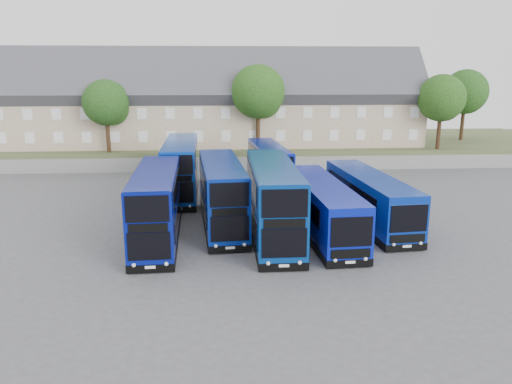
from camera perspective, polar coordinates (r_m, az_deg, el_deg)
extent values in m
plane|color=#4D4D52|center=(30.61, -0.32, -6.42)|extent=(120.00, 120.00, 0.00)
cube|color=slate|center=(53.61, -1.80, 3.23)|extent=(70.00, 0.40, 1.50)
cube|color=#44522E|center=(63.42, -2.10, 5.10)|extent=(80.00, 20.00, 2.00)
cube|color=tan|center=(63.04, -24.59, 7.49)|extent=(6.00, 8.00, 6.00)
cube|color=#3E3E44|center=(62.84, -24.87, 10.20)|extent=(6.00, 10.40, 10.40)
cube|color=brown|center=(62.29, -23.91, 13.82)|extent=(0.60, 0.90, 1.40)
cube|color=tan|center=(61.17, -19.29, 7.80)|extent=(6.00, 8.00, 6.00)
cube|color=#3E3E44|center=(60.97, -19.52, 10.60)|extent=(6.00, 10.40, 10.40)
cube|color=brown|center=(60.54, -18.41, 14.31)|extent=(0.60, 0.90, 1.40)
cube|color=tan|center=(59.84, -13.70, 8.06)|extent=(6.00, 8.00, 6.00)
cube|color=#3E3E44|center=(59.64, -13.87, 10.93)|extent=(6.00, 10.40, 10.40)
cube|color=brown|center=(59.35, -12.62, 14.70)|extent=(0.60, 0.90, 1.40)
cube|color=tan|center=(59.10, -7.91, 8.25)|extent=(6.00, 8.00, 6.00)
cube|color=#3E3E44|center=(58.89, -8.01, 11.16)|extent=(6.00, 10.40, 10.40)
cube|color=brown|center=(58.76, -6.63, 14.94)|extent=(0.60, 0.90, 1.40)
cube|color=tan|center=(58.96, -2.02, 8.36)|extent=(6.00, 8.00, 6.00)
cube|color=#3E3E44|center=(58.75, -2.05, 11.27)|extent=(6.00, 10.40, 10.40)
cube|color=brown|center=(58.77, -0.57, 15.03)|extent=(0.60, 0.90, 1.40)
cube|color=tan|center=(59.43, 3.83, 8.38)|extent=(6.00, 8.00, 6.00)
cube|color=#3E3E44|center=(59.23, 3.88, 11.27)|extent=(6.00, 10.40, 10.40)
cube|color=brown|center=(59.40, 5.42, 14.96)|extent=(0.60, 0.90, 1.40)
cube|color=tan|center=(60.50, 9.54, 8.32)|extent=(6.00, 8.00, 6.00)
cube|color=#3E3E44|center=(60.29, 9.65, 11.16)|extent=(6.00, 10.40, 10.40)
cube|color=brown|center=(60.61, 11.23, 14.74)|extent=(0.60, 0.90, 1.40)
cube|color=tan|center=(62.13, 14.99, 8.18)|extent=(6.00, 8.00, 6.00)
cube|color=#3E3E44|center=(61.93, 15.16, 10.94)|extent=(6.00, 10.40, 10.40)
cube|color=brown|center=(62.38, 16.74, 14.40)|extent=(0.60, 0.90, 1.40)
cube|color=navy|center=(31.97, -11.27, -1.28)|extent=(3.10, 11.29, 4.12)
cube|color=black|center=(32.58, -11.10, -4.86)|extent=(3.14, 11.33, 0.45)
cube|color=black|center=(26.88, -12.13, -6.10)|extent=(2.24, 0.17, 1.52)
cube|color=black|center=(26.27, -12.35, -1.92)|extent=(2.24, 0.17, 1.42)
cylinder|color=black|center=(29.46, -13.80, -6.63)|extent=(0.35, 1.01, 1.00)
cube|color=navy|center=(34.30, -3.93, 0.00)|extent=(3.49, 11.37, 4.13)
cube|color=black|center=(34.87, -3.87, -3.38)|extent=(3.53, 11.41, 0.45)
cube|color=black|center=(29.14, -3.00, -4.22)|extent=(2.24, 0.25, 1.53)
cube|color=black|center=(28.57, -3.05, -0.33)|extent=(2.24, 0.25, 1.42)
cylinder|color=black|center=(31.51, -5.41, -4.92)|extent=(0.38, 1.02, 1.00)
cube|color=navy|center=(31.93, 1.95, -0.76)|extent=(2.77, 11.92, 4.41)
cube|color=black|center=(32.57, 1.92, -4.61)|extent=(2.81, 11.96, 0.45)
cube|color=black|center=(26.50, 3.25, -5.85)|extent=(2.41, 0.07, 1.62)
cube|color=black|center=(25.85, 3.32, -1.33)|extent=(2.41, 0.07, 1.52)
cylinder|color=black|center=(28.87, 0.29, -6.63)|extent=(0.31, 1.00, 1.00)
cube|color=#0837A4|center=(43.28, -8.56, 2.88)|extent=(3.05, 11.69, 4.29)
cube|color=black|center=(43.74, -8.45, 0.05)|extent=(3.09, 11.73, 0.45)
cube|color=black|center=(37.77, -8.92, -0.07)|extent=(2.34, 0.14, 1.58)
cube|color=black|center=(37.32, -9.04, 3.08)|extent=(2.34, 0.14, 1.48)
cylinder|color=black|center=(40.28, -10.35, -0.92)|extent=(0.34, 1.01, 1.00)
cube|color=#071B91|center=(44.60, 1.51, 2.96)|extent=(3.30, 10.30, 3.70)
cube|color=black|center=(44.99, 1.50, 0.59)|extent=(3.34, 10.35, 0.45)
cube|color=black|center=(39.88, 2.88, 0.51)|extent=(2.00, 0.26, 1.38)
cube|color=black|center=(39.50, 2.91, 3.11)|extent=(2.00, 0.26, 1.29)
cylinder|color=black|center=(42.03, 0.89, -0.08)|extent=(0.40, 1.02, 1.00)
cube|color=#0919A5|center=(33.09, 7.55, -1.55)|extent=(3.38, 12.61, 3.08)
cube|color=black|center=(33.54, 7.46, -4.17)|extent=(3.42, 12.65, 0.45)
cube|color=black|center=(27.27, 10.89, -4.51)|extent=(2.30, 0.21, 1.66)
cylinder|color=black|center=(29.50, 7.27, -6.29)|extent=(0.36, 1.02, 1.00)
cube|color=#082995|center=(36.08, 12.81, -0.50)|extent=(3.73, 12.59, 3.06)
cube|color=black|center=(36.50, 12.68, -2.91)|extent=(3.77, 12.63, 0.45)
cube|color=black|center=(30.54, 17.10, -2.91)|extent=(2.28, 0.27, 1.65)
cylinder|color=black|center=(32.49, 13.38, -4.66)|extent=(0.39, 1.02, 1.00)
cylinder|color=#382314|center=(55.49, -16.56, 6.29)|extent=(0.44, 0.44, 3.75)
sphere|color=#0F3812|center=(55.18, -16.80, 9.76)|extent=(4.80, 4.80, 4.80)
sphere|color=#0F3812|center=(55.49, -16.04, 9.06)|extent=(3.30, 3.30, 3.30)
cylinder|color=#382314|center=(54.66, 0.23, 7.15)|extent=(0.44, 0.44, 4.50)
sphere|color=#1C3B10|center=(54.35, 0.24, 11.40)|extent=(5.76, 5.76, 5.76)
sphere|color=#1C3B10|center=(54.83, 0.84, 10.47)|extent=(3.96, 3.96, 3.96)
cylinder|color=#382314|center=(59.02, 20.16, 6.56)|extent=(0.44, 0.44, 4.00)
sphere|color=#14360E|center=(58.73, 20.46, 10.04)|extent=(5.12, 5.12, 5.12)
sphere|color=#14360E|center=(59.38, 20.77, 9.27)|extent=(3.52, 3.52, 3.52)
cylinder|color=#382314|center=(67.84, 22.51, 7.30)|extent=(0.44, 0.44, 4.25)
sphere|color=#0E3311|center=(67.58, 22.81, 10.52)|extent=(5.44, 5.44, 5.44)
sphere|color=#0E3311|center=(68.24, 23.05, 9.80)|extent=(3.74, 3.74, 3.74)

